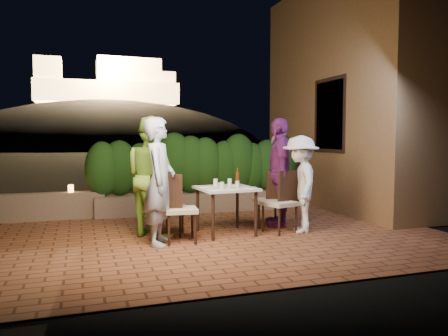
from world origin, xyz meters
name	(u,v)px	position (x,y,z in m)	size (l,w,h in m)	color
ground	(224,237)	(0.00, 0.00, -0.02)	(400.00, 400.00, 0.00)	black
terrace_floor	(215,233)	(0.00, 0.50, -0.07)	(7.00, 6.00, 0.15)	brown
building_wall	(349,94)	(3.60, 2.00, 2.50)	(1.60, 5.00, 5.00)	olive
window_pane	(331,115)	(2.82, 1.50, 2.00)	(0.08, 1.00, 1.40)	black
window_frame	(330,115)	(2.81, 1.50, 2.00)	(0.06, 1.15, 1.55)	black
planter	(199,202)	(0.20, 2.30, 0.20)	(4.20, 0.55, 0.40)	#755F4A
hedge	(199,166)	(0.20, 2.30, 0.95)	(4.00, 0.70, 1.10)	#183C10
parapet	(44,207)	(-2.80, 2.30, 0.25)	(2.20, 0.30, 0.50)	#755F4A
hill	(109,175)	(2.00, 60.00, -4.00)	(52.00, 40.00, 22.00)	black
fortress	(108,76)	(2.00, 60.00, 10.50)	(26.00, 8.00, 8.00)	#FFCC7A
dining_table	(226,211)	(0.06, 0.10, 0.38)	(0.86, 0.86, 0.75)	white
plate_nw	(217,189)	(-0.18, -0.16, 0.76)	(0.23, 0.23, 0.01)	white
plate_sw	(206,186)	(-0.23, 0.27, 0.76)	(0.22, 0.22, 0.01)	white
plate_ne	(250,188)	(0.37, -0.12, 0.76)	(0.23, 0.23, 0.01)	white
plate_se	(236,185)	(0.31, 0.32, 0.76)	(0.21, 0.21, 0.01)	white
plate_centre	(226,187)	(0.05, 0.09, 0.76)	(0.21, 0.21, 0.01)	white
plate_front	(236,189)	(0.12, -0.21, 0.76)	(0.22, 0.22, 0.01)	white
glass_nw	(222,185)	(-0.07, -0.09, 0.80)	(0.06, 0.06, 0.11)	silver
glass_sw	(215,182)	(-0.06, 0.29, 0.81)	(0.07, 0.07, 0.12)	silver
glass_ne	(237,184)	(0.22, 0.01, 0.80)	(0.06, 0.06, 0.11)	silver
glass_se	(230,182)	(0.18, 0.28, 0.81)	(0.07, 0.07, 0.12)	silver
beer_bottle	(238,177)	(0.26, 0.12, 0.90)	(0.06, 0.06, 0.30)	#4D220C
bowl	(218,184)	(0.01, 0.38, 0.77)	(0.16, 0.16, 0.04)	white
chair_left_front	(181,208)	(-0.75, -0.21, 0.50)	(0.46, 0.46, 1.00)	black
chair_left_back	(170,207)	(-0.81, 0.27, 0.46)	(0.42, 0.42, 0.91)	black
chair_right_front	(280,202)	(0.92, -0.06, 0.50)	(0.46, 0.46, 1.00)	black
chair_right_back	(267,199)	(0.92, 0.41, 0.48)	(0.44, 0.44, 0.95)	black
diner_blue	(160,181)	(-1.06, -0.25, 0.91)	(0.67, 0.44, 1.83)	#A7B7D7
diner_green	(152,177)	(-1.09, 0.32, 0.93)	(0.91, 0.71, 1.87)	#95D442
diner_white	(301,184)	(1.26, -0.14, 0.79)	(1.02, 0.58, 1.57)	white
diner_purple	(279,172)	(1.16, 0.44, 0.94)	(1.10, 0.46, 1.88)	#742672
parapet_lamp	(71,189)	(-2.31, 2.30, 0.57)	(0.10, 0.10, 0.14)	orange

